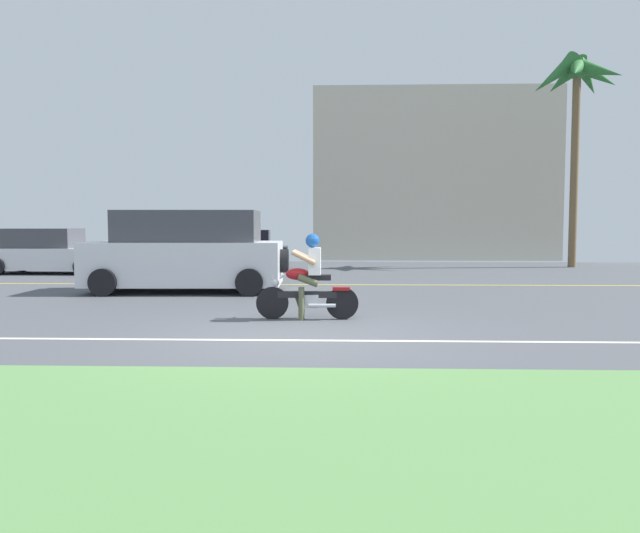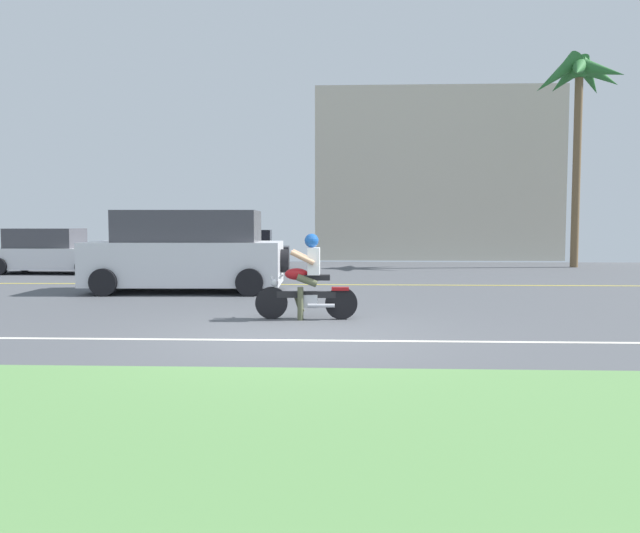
{
  "view_description": "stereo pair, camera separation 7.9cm",
  "coord_description": "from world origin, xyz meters",
  "px_view_note": "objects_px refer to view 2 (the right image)",
  "views": [
    {
      "loc": [
        0.67,
        -8.92,
        1.66
      ],
      "look_at": [
        0.2,
        4.47,
        0.73
      ],
      "focal_mm": 34.48,
      "sensor_mm": 36.0,
      "label": 1
    },
    {
      "loc": [
        0.75,
        -8.92,
        1.66
      ],
      "look_at": [
        0.2,
        4.47,
        0.73
      ],
      "focal_mm": 34.48,
      "sensor_mm": 36.0,
      "label": 2
    }
  ],
  "objects_px": {
    "parked_car_1": "(231,250)",
    "palm_tree_0": "(578,84)",
    "parked_car_0": "(51,252)",
    "motorcyclist": "(307,283)",
    "suv_nearby": "(187,252)"
  },
  "relations": [
    {
      "from": "parked_car_1",
      "to": "palm_tree_0",
      "type": "bearing_deg",
      "value": 5.44
    },
    {
      "from": "parked_car_0",
      "to": "motorcyclist",
      "type": "bearing_deg",
      "value": -46.23
    },
    {
      "from": "parked_car_1",
      "to": "palm_tree_0",
      "type": "distance_m",
      "value": 14.49
    },
    {
      "from": "motorcyclist",
      "to": "parked_car_0",
      "type": "relative_size",
      "value": 0.46
    },
    {
      "from": "parked_car_0",
      "to": "palm_tree_0",
      "type": "height_order",
      "value": "palm_tree_0"
    },
    {
      "from": "motorcyclist",
      "to": "parked_car_0",
      "type": "distance_m",
      "value": 13.37
    },
    {
      "from": "suv_nearby",
      "to": "parked_car_0",
      "type": "relative_size",
      "value": 1.26
    },
    {
      "from": "motorcyclist",
      "to": "parked_car_0",
      "type": "height_order",
      "value": "parked_car_0"
    },
    {
      "from": "motorcyclist",
      "to": "suv_nearby",
      "type": "xyz_separation_m",
      "value": [
        -3.21,
        4.29,
        0.33
      ]
    },
    {
      "from": "parked_car_0",
      "to": "suv_nearby",
      "type": "bearing_deg",
      "value": -41.6
    },
    {
      "from": "suv_nearby",
      "to": "palm_tree_0",
      "type": "bearing_deg",
      "value": 35.52
    },
    {
      "from": "suv_nearby",
      "to": "parked_car_1",
      "type": "bearing_deg",
      "value": 92.67
    },
    {
      "from": "suv_nearby",
      "to": "palm_tree_0",
      "type": "distance_m",
      "value": 16.64
    },
    {
      "from": "suv_nearby",
      "to": "palm_tree_0",
      "type": "relative_size",
      "value": 0.6
    },
    {
      "from": "suv_nearby",
      "to": "parked_car_0",
      "type": "height_order",
      "value": "suv_nearby"
    }
  ]
}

